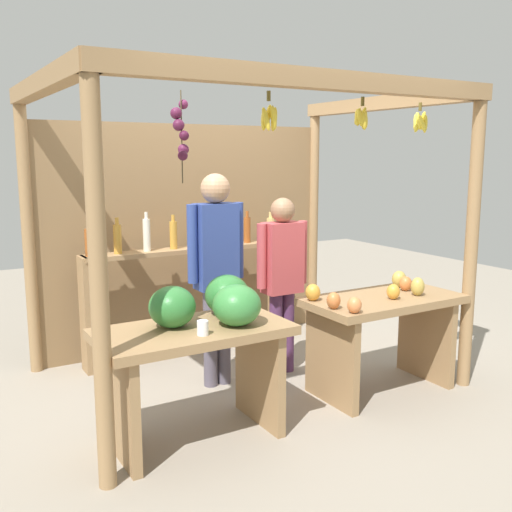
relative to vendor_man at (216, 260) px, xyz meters
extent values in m
plane|color=gray|center=(0.25, 0.02, -1.02)|extent=(12.00, 12.00, 0.00)
cylinder|color=#99754C|center=(-1.20, -1.02, 0.15)|extent=(0.10, 0.10, 2.35)
cylinder|color=#99754C|center=(1.71, -1.02, 0.15)|extent=(0.10, 0.10, 2.35)
cylinder|color=#99754C|center=(-1.20, 1.06, 0.15)|extent=(0.10, 0.10, 2.35)
cylinder|color=#99754C|center=(1.71, 1.06, 0.15)|extent=(0.10, 0.10, 2.35)
cube|color=#99754C|center=(0.25, -1.02, 1.27)|extent=(3.01, 0.12, 0.12)
cube|color=#99754C|center=(-1.20, 0.02, 1.27)|extent=(0.12, 2.18, 0.12)
cube|color=#99754C|center=(1.71, 0.02, 1.27)|extent=(0.12, 2.18, 0.12)
cube|color=olive|center=(0.25, 1.08, 0.03)|extent=(2.91, 0.04, 2.12)
cylinder|color=brown|center=(-0.11, -0.95, 1.16)|extent=(0.02, 0.02, 0.06)
ellipsoid|color=gold|center=(-0.07, -0.95, 1.02)|extent=(0.04, 0.07, 0.15)
ellipsoid|color=gold|center=(-0.10, -0.92, 1.04)|extent=(0.06, 0.05, 0.15)
ellipsoid|color=gold|center=(-0.13, -0.93, 1.02)|extent=(0.07, 0.08, 0.15)
ellipsoid|color=gold|center=(-0.14, -0.97, 1.02)|extent=(0.06, 0.07, 0.15)
ellipsoid|color=gold|center=(-0.10, -0.98, 1.03)|extent=(0.06, 0.05, 0.15)
cylinder|color=brown|center=(0.62, -0.96, 1.16)|extent=(0.02, 0.02, 0.06)
ellipsoid|color=gold|center=(0.64, -0.96, 1.04)|extent=(0.04, 0.05, 0.13)
ellipsoid|color=gold|center=(0.64, -0.93, 1.07)|extent=(0.07, 0.06, 0.13)
ellipsoid|color=gold|center=(0.61, -0.92, 1.06)|extent=(0.07, 0.04, 0.13)
ellipsoid|color=gold|center=(0.59, -0.94, 1.05)|extent=(0.06, 0.07, 0.13)
ellipsoid|color=gold|center=(0.59, -0.97, 1.05)|extent=(0.05, 0.06, 0.13)
ellipsoid|color=gold|center=(0.61, -0.99, 1.03)|extent=(0.05, 0.04, 0.13)
ellipsoid|color=gold|center=(0.63, -0.97, 1.04)|extent=(0.07, 0.06, 0.13)
cylinder|color=brown|center=(1.27, -0.84, 1.16)|extent=(0.02, 0.02, 0.06)
ellipsoid|color=yellow|center=(1.31, -0.83, 1.06)|extent=(0.04, 0.07, 0.14)
ellipsoid|color=yellow|center=(1.29, -0.82, 1.04)|extent=(0.08, 0.07, 0.14)
ellipsoid|color=yellow|center=(1.27, -0.81, 1.05)|extent=(0.07, 0.04, 0.14)
ellipsoid|color=yellow|center=(1.25, -0.82, 1.04)|extent=(0.05, 0.06, 0.14)
ellipsoid|color=yellow|center=(1.25, -0.85, 1.05)|extent=(0.05, 0.07, 0.14)
ellipsoid|color=yellow|center=(1.26, -0.88, 1.03)|extent=(0.09, 0.05, 0.14)
ellipsoid|color=yellow|center=(1.30, -0.87, 1.03)|extent=(0.06, 0.06, 0.14)
cylinder|color=#4C422D|center=(-0.58, -0.72, 0.91)|extent=(0.01, 0.01, 0.55)
sphere|color=#601E42|center=(-0.56, -0.70, 1.11)|extent=(0.06, 0.06, 0.06)
sphere|color=#511938|center=(-0.61, -0.71, 1.05)|extent=(0.07, 0.07, 0.07)
sphere|color=#511938|center=(-0.61, -0.73, 0.98)|extent=(0.07, 0.07, 0.07)
sphere|color=#47142D|center=(-0.58, -0.75, 0.92)|extent=(0.06, 0.06, 0.06)
sphere|color=#601E42|center=(-0.57, -0.72, 0.84)|extent=(0.07, 0.07, 0.07)
sphere|color=#47142D|center=(-0.59, -0.75, 0.80)|extent=(0.06, 0.06, 0.06)
cube|color=#99754C|center=(-0.55, -0.76, -0.30)|extent=(1.22, 0.64, 0.06)
cube|color=#99754C|center=(-1.04, -0.76, -0.68)|extent=(0.06, 0.58, 0.70)
cube|color=#99754C|center=(-0.06, -0.76, -0.68)|extent=(0.06, 0.58, 0.70)
ellipsoid|color=#2D7533|center=(-0.66, -0.69, -0.14)|extent=(0.38, 0.38, 0.27)
ellipsoid|color=#38843D|center=(-0.29, -0.86, -0.14)|extent=(0.33, 0.33, 0.27)
ellipsoid|color=#2D7533|center=(-0.22, -0.61, -0.13)|extent=(0.43, 0.43, 0.28)
cylinder|color=white|center=(-0.57, -0.94, -0.22)|extent=(0.07, 0.07, 0.09)
cube|color=#99754C|center=(1.05, -0.76, -0.30)|extent=(1.22, 0.64, 0.06)
cube|color=#99754C|center=(0.56, -0.76, -0.68)|extent=(0.06, 0.58, 0.70)
cube|color=#99754C|center=(1.54, -0.76, -0.68)|extent=(0.06, 0.58, 0.70)
ellipsoid|color=#CC7038|center=(1.34, -0.70, -0.21)|extent=(0.13, 0.13, 0.12)
ellipsoid|color=#CC7038|center=(0.50, -0.85, -0.21)|extent=(0.14, 0.14, 0.12)
ellipsoid|color=#B79E47|center=(1.31, -0.87, -0.20)|extent=(0.14, 0.14, 0.14)
ellipsoid|color=gold|center=(1.06, -0.86, -0.21)|extent=(0.11, 0.11, 0.12)
ellipsoid|color=#B79E47|center=(1.39, -0.58, -0.20)|extent=(0.12, 0.12, 0.14)
ellipsoid|color=gold|center=(0.51, -0.58, -0.20)|extent=(0.16, 0.16, 0.13)
ellipsoid|color=#E07F47|center=(0.55, -1.02, -0.21)|extent=(0.14, 0.14, 0.11)
cube|color=#99754C|center=(-0.83, 0.80, -0.52)|extent=(0.05, 0.20, 1.00)
cube|color=#99754C|center=(1.06, 0.80, -0.52)|extent=(0.05, 0.20, 1.00)
cube|color=#99754C|center=(0.11, 0.80, -0.04)|extent=(1.89, 0.22, 0.04)
cylinder|color=#994C1E|center=(-0.77, 0.80, 0.09)|extent=(0.07, 0.07, 0.23)
cylinder|color=#994C1E|center=(-0.77, 0.80, 0.24)|extent=(0.03, 0.03, 0.06)
cylinder|color=gold|center=(-0.53, 0.80, 0.10)|extent=(0.07, 0.07, 0.25)
cylinder|color=gold|center=(-0.53, 0.80, 0.26)|extent=(0.03, 0.03, 0.06)
cylinder|color=silver|center=(-0.27, 0.80, 0.12)|extent=(0.06, 0.06, 0.28)
cylinder|color=silver|center=(-0.27, 0.80, 0.29)|extent=(0.03, 0.03, 0.06)
cylinder|color=gold|center=(-0.02, 0.80, 0.10)|extent=(0.07, 0.07, 0.25)
cylinder|color=gold|center=(-0.02, 0.80, 0.25)|extent=(0.03, 0.03, 0.06)
cylinder|color=silver|center=(0.24, 0.80, 0.12)|extent=(0.08, 0.08, 0.28)
cylinder|color=silver|center=(0.24, 0.80, 0.29)|extent=(0.04, 0.04, 0.06)
cylinder|color=#338C4C|center=(0.49, 0.80, 0.11)|extent=(0.07, 0.07, 0.26)
cylinder|color=#338C4C|center=(0.49, 0.80, 0.27)|extent=(0.03, 0.03, 0.06)
cylinder|color=#994C1E|center=(0.74, 0.80, 0.10)|extent=(0.06, 0.06, 0.24)
cylinder|color=#994C1E|center=(0.74, 0.80, 0.25)|extent=(0.03, 0.03, 0.06)
cylinder|color=#D8B266|center=(1.00, 0.80, 0.09)|extent=(0.08, 0.08, 0.22)
cylinder|color=#D8B266|center=(1.00, 0.80, 0.23)|extent=(0.04, 0.04, 0.06)
cylinder|color=#575160|center=(-0.06, 0.00, -0.63)|extent=(0.11, 0.11, 0.79)
cylinder|color=#575160|center=(0.06, 0.00, -0.63)|extent=(0.11, 0.11, 0.79)
cube|color=#2D428C|center=(0.00, 0.00, 0.11)|extent=(0.32, 0.19, 0.67)
cylinder|color=#2D428C|center=(-0.20, 0.00, 0.14)|extent=(0.08, 0.08, 0.60)
cylinder|color=#2D428C|center=(0.20, 0.00, 0.14)|extent=(0.08, 0.08, 0.60)
sphere|color=tan|center=(0.00, 0.00, 0.55)|extent=(0.23, 0.23, 0.23)
cylinder|color=#532E56|center=(0.53, -0.04, -0.67)|extent=(0.11, 0.11, 0.70)
cylinder|color=#532E56|center=(0.65, -0.04, -0.67)|extent=(0.11, 0.11, 0.70)
cube|color=#BF474C|center=(0.59, -0.04, -0.03)|extent=(0.32, 0.19, 0.59)
cylinder|color=#BF474C|center=(0.39, -0.04, 0.00)|extent=(0.08, 0.08, 0.53)
cylinder|color=#BF474C|center=(0.79, -0.04, 0.00)|extent=(0.08, 0.08, 0.53)
sphere|color=#997051|center=(0.59, -0.04, 0.36)|extent=(0.20, 0.20, 0.20)
camera|label=1|loc=(-2.03, -4.04, 0.81)|focal=41.19mm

